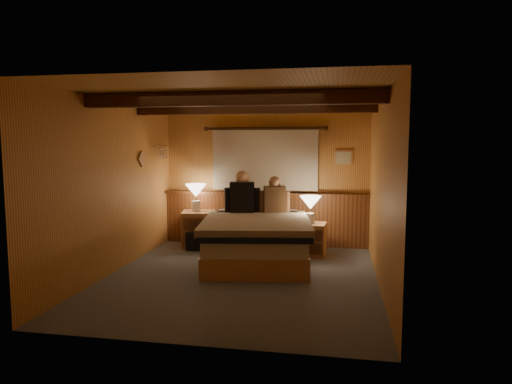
% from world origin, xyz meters
% --- Properties ---
extents(floor, '(4.20, 4.20, 0.00)m').
position_xyz_m(floor, '(0.00, 0.00, 0.00)').
color(floor, '#515861').
rests_on(floor, ground).
extents(ceiling, '(4.20, 4.20, 0.00)m').
position_xyz_m(ceiling, '(0.00, 0.00, 2.40)').
color(ceiling, tan).
rests_on(ceiling, wall_back).
extents(wall_back, '(3.60, 0.00, 3.60)m').
position_xyz_m(wall_back, '(0.00, 2.10, 1.20)').
color(wall_back, gold).
rests_on(wall_back, floor).
extents(wall_left, '(0.00, 4.20, 4.20)m').
position_xyz_m(wall_left, '(-1.80, 0.00, 1.20)').
color(wall_left, gold).
rests_on(wall_left, floor).
extents(wall_right, '(0.00, 4.20, 4.20)m').
position_xyz_m(wall_right, '(1.80, 0.00, 1.20)').
color(wall_right, gold).
rests_on(wall_right, floor).
extents(wall_front, '(3.60, 0.00, 3.60)m').
position_xyz_m(wall_front, '(0.00, -2.10, 1.20)').
color(wall_front, gold).
rests_on(wall_front, floor).
extents(wainscot, '(3.60, 0.23, 0.94)m').
position_xyz_m(wainscot, '(0.00, 2.04, 0.49)').
color(wainscot, brown).
rests_on(wainscot, wall_back).
extents(curtain_window, '(2.18, 0.09, 1.11)m').
position_xyz_m(curtain_window, '(0.00, 2.03, 1.52)').
color(curtain_window, '#3F230F').
rests_on(curtain_window, wall_back).
extents(ceiling_beams, '(3.60, 1.65, 0.16)m').
position_xyz_m(ceiling_beams, '(0.00, 0.15, 2.31)').
color(ceiling_beams, '#3F230F').
rests_on(ceiling_beams, ceiling).
extents(coat_rail, '(0.05, 0.55, 0.24)m').
position_xyz_m(coat_rail, '(-1.72, 1.58, 1.67)').
color(coat_rail, silver).
rests_on(coat_rail, wall_left).
extents(framed_print, '(0.30, 0.04, 0.25)m').
position_xyz_m(framed_print, '(1.35, 2.08, 1.55)').
color(framed_print, tan).
rests_on(framed_print, wall_back).
extents(bed, '(1.80, 2.19, 0.68)m').
position_xyz_m(bed, '(0.08, 0.78, 0.35)').
color(bed, tan).
rests_on(bed, floor).
extents(nightstand_left, '(0.65, 0.61, 0.61)m').
position_xyz_m(nightstand_left, '(-1.12, 1.72, 0.31)').
color(nightstand_left, tan).
rests_on(nightstand_left, floor).
extents(nightstand_right, '(0.51, 0.47, 0.52)m').
position_xyz_m(nightstand_right, '(0.85, 1.39, 0.26)').
color(nightstand_right, tan).
rests_on(nightstand_right, floor).
extents(lamp_left, '(0.37, 0.37, 0.48)m').
position_xyz_m(lamp_left, '(-1.17, 1.73, 0.95)').
color(lamp_left, white).
rests_on(lamp_left, nightstand_left).
extents(lamp_right, '(0.34, 0.34, 0.44)m').
position_xyz_m(lamp_right, '(0.84, 1.35, 0.83)').
color(lamp_right, white).
rests_on(lamp_right, nightstand_right).
extents(person_left, '(0.57, 0.29, 0.70)m').
position_xyz_m(person_left, '(-0.26, 1.36, 0.96)').
color(person_left, black).
rests_on(person_left, bed).
extents(person_right, '(0.49, 0.28, 0.62)m').
position_xyz_m(person_right, '(0.25, 1.45, 0.92)').
color(person_right, '#523721').
rests_on(person_right, bed).
extents(duffel_bag, '(0.53, 0.35, 0.37)m').
position_xyz_m(duffel_bag, '(-0.98, 1.48, 0.16)').
color(duffel_bag, black).
rests_on(duffel_bag, floor).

